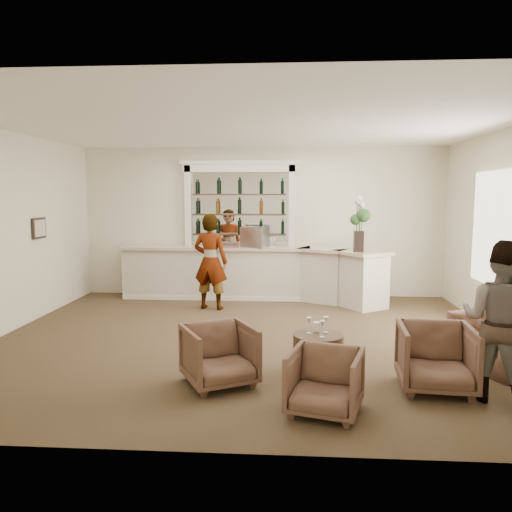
% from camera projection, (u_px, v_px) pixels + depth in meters
% --- Properties ---
extents(ground, '(8.00, 8.00, 0.00)m').
position_uv_depth(ground, '(250.00, 339.00, 7.86)').
color(ground, brown).
rests_on(ground, ground).
extents(room_shell, '(8.04, 7.02, 3.32)m').
position_uv_depth(room_shell, '(263.00, 190.00, 8.26)').
color(room_shell, beige).
rests_on(room_shell, ground).
extents(bar_counter, '(5.72, 1.80, 1.14)m').
position_uv_depth(bar_counter, '(254.00, 273.00, 10.76)').
color(bar_counter, silver).
rests_on(bar_counter, ground).
extents(back_bar_alcove, '(2.64, 0.25, 3.00)m').
position_uv_depth(back_bar_alcove, '(240.00, 205.00, 11.01)').
color(back_bar_alcove, white).
rests_on(back_bar_alcove, ground).
extents(cocktail_table, '(0.64, 0.64, 0.50)m').
position_uv_depth(cocktail_table, '(318.00, 353.00, 6.35)').
color(cocktail_table, '#44291D').
rests_on(cocktail_table, ground).
extents(sommelier, '(0.77, 0.59, 1.89)m').
position_uv_depth(sommelier, '(211.00, 262.00, 9.81)').
color(sommelier, gray).
rests_on(sommelier, ground).
extents(guest, '(1.09, 1.08, 1.78)m').
position_uv_depth(guest, '(501.00, 322.00, 5.42)').
color(guest, gray).
rests_on(guest, ground).
extents(armchair_left, '(1.06, 1.07, 0.73)m').
position_uv_depth(armchair_left, '(219.00, 355.00, 5.93)').
color(armchair_left, brown).
rests_on(armchair_left, ground).
extents(armchair_center, '(0.89, 0.91, 0.67)m').
position_uv_depth(armchair_center, '(325.00, 382.00, 5.16)').
color(armchair_center, brown).
rests_on(armchair_center, ground).
extents(armchair_right, '(0.89, 0.91, 0.77)m').
position_uv_depth(armchair_right, '(436.00, 358.00, 5.76)').
color(armchair_right, brown).
rests_on(armchair_right, ground).
extents(armchair_far, '(1.30, 1.36, 0.69)m').
position_uv_depth(armchair_far, '(503.00, 342.00, 6.50)').
color(armchair_far, brown).
rests_on(armchair_far, ground).
extents(espresso_machine, '(0.60, 0.54, 0.44)m').
position_uv_depth(espresso_machine, '(254.00, 237.00, 10.63)').
color(espresso_machine, '#B7B7BC').
rests_on(espresso_machine, bar_counter).
extents(flower_vase, '(0.29, 0.29, 1.08)m').
position_uv_depth(flower_vase, '(359.00, 221.00, 9.78)').
color(flower_vase, black).
rests_on(flower_vase, bar_counter).
extents(wine_glass_bar_left, '(0.07, 0.07, 0.21)m').
position_uv_depth(wine_glass_bar_left, '(271.00, 242.00, 10.71)').
color(wine_glass_bar_left, white).
rests_on(wine_glass_bar_left, bar_counter).
extents(wine_glass_bar_right, '(0.07, 0.07, 0.21)m').
position_uv_depth(wine_glass_bar_right, '(274.00, 242.00, 10.68)').
color(wine_glass_bar_right, white).
rests_on(wine_glass_bar_right, bar_counter).
extents(wine_glass_tbl_a, '(0.07, 0.07, 0.21)m').
position_uv_depth(wine_glass_tbl_a, '(309.00, 325.00, 6.35)').
color(wine_glass_tbl_a, white).
rests_on(wine_glass_tbl_a, cocktail_table).
extents(wine_glass_tbl_b, '(0.07, 0.07, 0.21)m').
position_uv_depth(wine_glass_tbl_b, '(326.00, 325.00, 6.38)').
color(wine_glass_tbl_b, white).
rests_on(wine_glass_tbl_b, cocktail_table).
extents(wine_glass_tbl_c, '(0.07, 0.07, 0.21)m').
position_uv_depth(wine_glass_tbl_c, '(322.00, 329.00, 6.18)').
color(wine_glass_tbl_c, white).
rests_on(wine_glass_tbl_c, cocktail_table).
extents(napkin_holder, '(0.08, 0.08, 0.12)m').
position_uv_depth(napkin_holder, '(316.00, 327.00, 6.45)').
color(napkin_holder, white).
rests_on(napkin_holder, cocktail_table).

